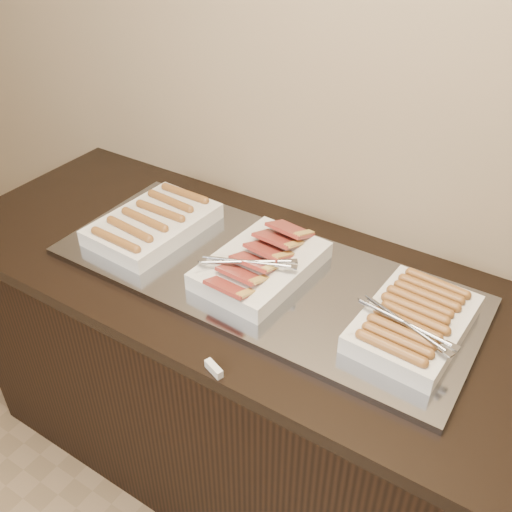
{
  "coord_description": "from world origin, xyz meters",
  "views": [
    {
      "loc": [
        0.66,
        1.05,
        1.89
      ],
      "look_at": [
        -0.03,
        2.13,
        0.97
      ],
      "focal_mm": 40.0,
      "sensor_mm": 36.0,
      "label": 1
    }
  ],
  "objects_px": {
    "counter": "(264,386)",
    "warming_tray": "(261,275)",
    "dish_left": "(153,223)",
    "dish_center": "(261,264)",
    "dish_right": "(413,321)"
  },
  "relations": [
    {
      "from": "counter",
      "to": "warming_tray",
      "type": "bearing_deg",
      "value": 180.0
    },
    {
      "from": "dish_left",
      "to": "dish_center",
      "type": "relative_size",
      "value": 1.0
    },
    {
      "from": "counter",
      "to": "dish_center",
      "type": "relative_size",
      "value": 5.24
    },
    {
      "from": "counter",
      "to": "dish_left",
      "type": "relative_size",
      "value": 5.26
    },
    {
      "from": "dish_left",
      "to": "dish_center",
      "type": "distance_m",
      "value": 0.39
    },
    {
      "from": "dish_center",
      "to": "dish_right",
      "type": "xyz_separation_m",
      "value": [
        0.44,
        -0.0,
        0.0
      ]
    },
    {
      "from": "warming_tray",
      "to": "dish_right",
      "type": "bearing_deg",
      "value": -0.53
    },
    {
      "from": "warming_tray",
      "to": "dish_right",
      "type": "distance_m",
      "value": 0.44
    },
    {
      "from": "counter",
      "to": "warming_tray",
      "type": "relative_size",
      "value": 1.72
    },
    {
      "from": "dish_left",
      "to": "dish_right",
      "type": "bearing_deg",
      "value": 2.86
    },
    {
      "from": "dish_center",
      "to": "dish_right",
      "type": "height_order",
      "value": "dish_center"
    },
    {
      "from": "counter",
      "to": "dish_left",
      "type": "distance_m",
      "value": 0.64
    },
    {
      "from": "dish_center",
      "to": "warming_tray",
      "type": "bearing_deg",
      "value": 108.21
    },
    {
      "from": "counter",
      "to": "dish_right",
      "type": "bearing_deg",
      "value": -0.54
    },
    {
      "from": "warming_tray",
      "to": "dish_center",
      "type": "relative_size",
      "value": 3.05
    }
  ]
}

